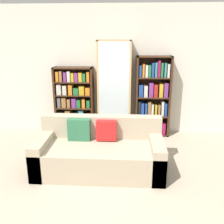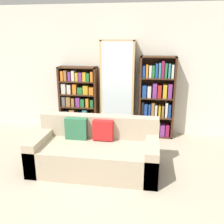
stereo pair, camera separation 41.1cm
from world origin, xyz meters
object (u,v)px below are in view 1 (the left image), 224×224
Objects in this scene: bookshelf_left at (74,101)px; display_cabinet at (114,89)px; wine_bottle at (145,137)px; couch at (99,153)px; bookshelf_right at (153,98)px.

display_cabinet is (0.87, -0.02, 0.28)m from bookshelf_left.
bookshelf_left is 3.59× the size of wine_bottle.
display_cabinet reaches higher than wine_bottle.
couch is 1.79m from bookshelf_left.
wine_bottle is at bearing -41.01° from display_cabinet.
display_cabinet is at bearing 84.36° from couch.
bookshelf_right reaches higher than wine_bottle.
bookshelf_left is 1.68m from bookshelf_right.
display_cabinet reaches higher than couch.
bookshelf_left reaches higher than couch.
couch is at bearing -128.10° from wine_bottle.
couch is at bearing -121.39° from bookshelf_right.
bookshelf_left is at bearing -179.99° from bookshelf_right.
display_cabinet is 0.83m from bookshelf_right.
display_cabinet is 4.94× the size of wine_bottle.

